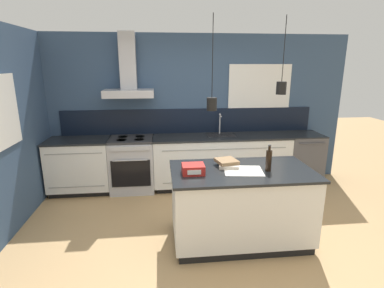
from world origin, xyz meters
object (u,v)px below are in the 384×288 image
object	(u,v)px
dishwasher	(301,158)
red_supply_box	(193,169)
book_stack	(228,163)
bottle_on_island	(269,160)
oven_range	(132,164)

from	to	relation	value
dishwasher	red_supply_box	bearing A→B (deg)	-140.90
dishwasher	book_stack	xyz separation A→B (m)	(-1.73, -1.56, 0.50)
dishwasher	red_supply_box	world-z (taller)	red_supply_box
dishwasher	bottle_on_island	distance (m)	2.26
oven_range	red_supply_box	size ratio (longest dim) A/B	3.66
dishwasher	book_stack	size ratio (longest dim) A/B	2.89
oven_range	dishwasher	distance (m)	3.01
oven_range	book_stack	xyz separation A→B (m)	(1.28, -1.56, 0.50)
dishwasher	bottle_on_island	xyz separation A→B (m)	(-1.30, -1.76, 0.58)
oven_range	book_stack	bearing A→B (deg)	-50.57
oven_range	red_supply_box	bearing A→B (deg)	-64.36
dishwasher	book_stack	bearing A→B (deg)	-137.87
bottle_on_island	book_stack	distance (m)	0.48
bottle_on_island	book_stack	size ratio (longest dim) A/B	0.97
dishwasher	book_stack	distance (m)	2.38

